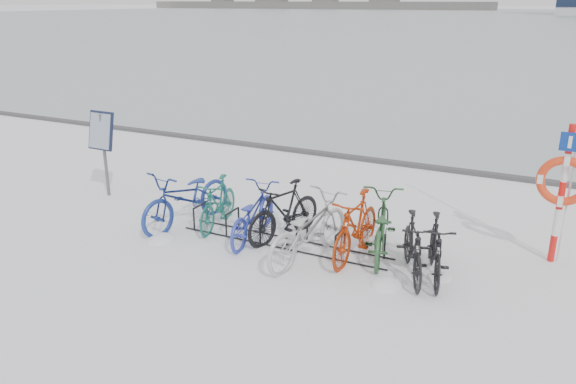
{
  "coord_description": "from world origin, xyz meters",
  "views": [
    {
      "loc": [
        4.23,
        -8.24,
        4.16
      ],
      "look_at": [
        -0.22,
        0.6,
        0.77
      ],
      "focal_mm": 35.0,
      "sensor_mm": 36.0,
      "label": 1
    }
  ],
  "objects": [
    {
      "name": "bike_7",
      "position": [
        2.37,
        -0.16,
        0.51
      ],
      "size": [
        1.11,
        1.75,
        1.02
      ],
      "primitive_type": "imported",
      "rotation": [
        0.0,
        0.0,
        0.4
      ],
      "color": "black",
      "rests_on": "ground"
    },
    {
      "name": "snow_drifts",
      "position": [
        0.11,
        -0.37,
        0.0
      ],
      "size": [
        6.0,
        2.13,
        0.2
      ],
      "color": "white",
      "rests_on": "ground"
    },
    {
      "name": "ice_sheet",
      "position": [
        0.0,
        155.0,
        0.01
      ],
      "size": [
        400.0,
        298.0,
        0.02
      ],
      "primitive_type": "cube",
      "color": "#A1ACB6",
      "rests_on": "ground"
    },
    {
      "name": "bike_2",
      "position": [
        -0.65,
        0.0,
        0.5
      ],
      "size": [
        0.91,
        1.99,
        1.01
      ],
      "primitive_type": "imported",
      "rotation": [
        0.0,
        0.0,
        3.27
      ],
      "color": "#2937A7",
      "rests_on": "ground"
    },
    {
      "name": "bike_8",
      "position": [
        2.69,
        -0.05,
        0.51
      ],
      "size": [
        0.94,
        1.75,
        1.01
      ],
      "primitive_type": "imported",
      "rotation": [
        0.0,
        0.0,
        0.29
      ],
      "color": "black",
      "rests_on": "ground"
    },
    {
      "name": "lifebuoy_station",
      "position": [
        4.34,
        1.33,
        1.43
      ],
      "size": [
        0.82,
        0.23,
        4.25
      ],
      "color": "red",
      "rests_on": "ground"
    },
    {
      "name": "quay_edge",
      "position": [
        0.0,
        5.9,
        0.05
      ],
      "size": [
        400.0,
        0.25,
        0.1
      ],
      "primitive_type": "cube",
      "color": "#3F3F42",
      "rests_on": "ground"
    },
    {
      "name": "bike_0",
      "position": [
        -2.09,
        -0.0,
        0.59
      ],
      "size": [
        1.16,
        2.35,
        1.18
      ],
      "primitive_type": "imported",
      "rotation": [
        0.0,
        0.0,
        -0.17
      ],
      "color": "navy",
      "rests_on": "ground"
    },
    {
      "name": "bike_3",
      "position": [
        -0.13,
        0.27,
        0.55
      ],
      "size": [
        1.03,
        1.89,
        1.09
      ],
      "primitive_type": "imported",
      "rotation": [
        0.0,
        0.0,
        -0.3
      ],
      "color": "black",
      "rests_on": "ground"
    },
    {
      "name": "bike_rack",
      "position": [
        0.0,
        0.0,
        0.18
      ],
      "size": [
        4.0,
        0.48,
        0.46
      ],
      "color": "black",
      "rests_on": "ground"
    },
    {
      "name": "ground",
      "position": [
        0.0,
        0.0,
        0.0
      ],
      "size": [
        900.0,
        900.0,
        0.0
      ],
      "primitive_type": "plane",
      "color": "white",
      "rests_on": "ground"
    },
    {
      "name": "bike_6",
      "position": [
        1.65,
        0.41,
        0.53
      ],
      "size": [
        1.19,
        2.15,
        1.07
      ],
      "primitive_type": "imported",
      "rotation": [
        0.0,
        0.0,
        3.39
      ],
      "color": "#27522C",
      "rests_on": "ground"
    },
    {
      "name": "info_board",
      "position": [
        -4.73,
        0.57,
        1.37
      ],
      "size": [
        0.64,
        0.25,
        1.9
      ],
      "rotation": [
        0.0,
        0.0,
        -0.02
      ],
      "color": "#595B5E",
      "rests_on": "ground"
    },
    {
      "name": "bike_4",
      "position": [
        0.64,
        -0.35,
        0.57
      ],
      "size": [
        1.16,
        2.27,
        1.14
      ],
      "primitive_type": "imported",
      "rotation": [
        0.0,
        0.0,
        2.94
      ],
      "color": "#AFB1B6",
      "rests_on": "ground"
    },
    {
      "name": "shoreline",
      "position": [
        -122.02,
        260.0,
        2.79
      ],
      "size": [
        180.0,
        12.0,
        9.5
      ],
      "color": "#515151",
      "rests_on": "ground"
    },
    {
      "name": "bike_1",
      "position": [
        -1.52,
        0.2,
        0.5
      ],
      "size": [
        0.74,
        1.71,
        0.99
      ],
      "primitive_type": "imported",
      "rotation": [
        0.0,
        0.0,
        0.17
      ],
      "color": "#186051",
      "rests_on": "ground"
    },
    {
      "name": "bike_5",
      "position": [
        1.32,
        0.11,
        0.57
      ],
      "size": [
        0.6,
        1.92,
        1.15
      ],
      "primitive_type": "imported",
      "rotation": [
        0.0,
        0.0,
        -0.03
      ],
      "color": "#A12907",
      "rests_on": "ground"
    }
  ]
}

